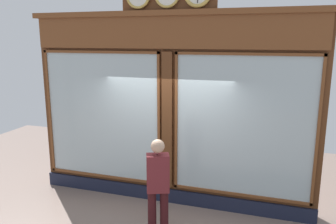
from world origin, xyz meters
TOP-DOWN VIEW (x-y plane):
  - shop_facade at (-0.00, -0.13)m, footprint 5.69×0.42m
  - pedestrian at (-0.23, 1.24)m, footprint 0.42×0.34m

SIDE VIEW (x-z plane):
  - pedestrian at x=-0.23m, z-range 0.09..1.78m
  - shop_facade at x=0.00m, z-range -0.26..4.07m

